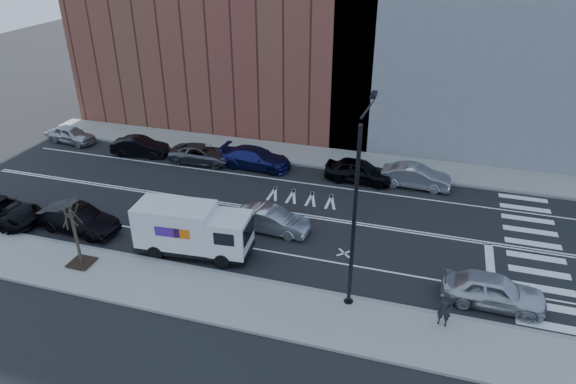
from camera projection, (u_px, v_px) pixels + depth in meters
The scene contains 21 objects.
ground at pixel (261, 209), 32.34m from camera, with size 120.00×120.00×0.00m, color black.
sidewalk_near at pixel (200, 294), 24.85m from camera, with size 44.00×3.60×0.15m, color gray.
sidewalk_far at pixel (298, 154), 39.77m from camera, with size 44.00×3.60×0.15m, color gray.
curb_near at pixel (216, 272), 26.37m from camera, with size 44.00×0.25×0.17m, color gray.
curb_far at pixel (292, 164), 38.24m from camera, with size 44.00×0.25×0.17m, color gray.
crosswalk at pixel (534, 250), 28.27m from camera, with size 3.00×14.00×0.01m, color white, non-canonical shape.
road_markings at pixel (261, 209), 32.34m from camera, with size 40.00×8.60×0.01m, color white, non-canonical shape.
streetlight at pixel (357, 206), 22.34m from camera, with size 0.44×4.02×9.34m.
street_tree at pixel (77, 243), 26.33m from camera, with size 1.20×1.20×3.75m.
fedex_van at pixel (192, 229), 27.38m from camera, with size 6.39×2.61×2.85m.
far_parked_a at pixel (71, 135), 41.80m from camera, with size 1.66×4.13×1.41m, color #A8A9AD.
far_parked_b at pixel (140, 147), 39.51m from camera, with size 1.52×4.35×1.43m, color black.
far_parked_c at pixel (202, 154), 38.38m from camera, with size 2.24×4.85×1.35m, color #52565B.
far_parked_d at pixel (256, 158), 37.50m from camera, with size 2.12×5.21×1.51m, color navy.
far_parked_e at pixel (359, 171), 35.48m from camera, with size 1.90×4.71×1.61m, color black.
far_parked_f at pixel (416, 176), 34.76m from camera, with size 1.61×4.60×1.52m, color #A4A4A8.
driving_sedan at pixel (272, 220), 29.74m from camera, with size 1.52×4.37×1.44m, color #A2A2A6.
near_parked_rear_a at pixel (78, 220), 29.65m from camera, with size 1.68×4.82×1.59m, color black.
near_parked_rear_b at pixel (0, 211), 30.67m from camera, with size 2.47×5.35×1.49m, color black.
near_parked_front at pixel (494, 291), 23.92m from camera, with size 1.89×4.69×1.60m, color silver.
pedestrian at pixel (445, 309), 22.47m from camera, with size 0.61×0.40×1.67m, color black.
Camera 1 is at (9.74, -26.44, 16.01)m, focal length 32.00 mm.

